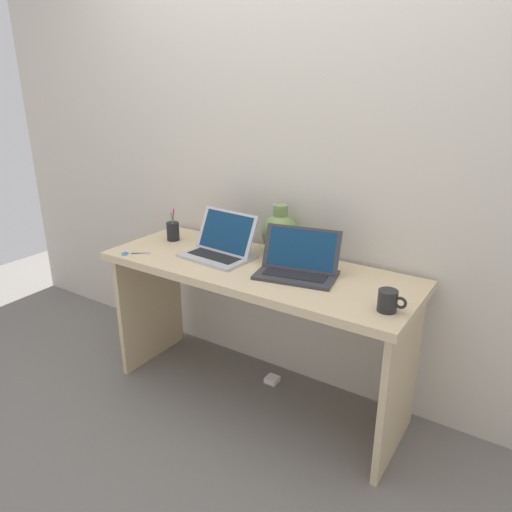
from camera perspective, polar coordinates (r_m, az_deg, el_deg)
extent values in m
plane|color=slate|center=(2.67, 0.00, -16.29)|extent=(6.00, 6.00, 0.00)
cube|color=beige|center=(2.46, 4.24, 11.02)|extent=(4.40, 0.04, 2.40)
cube|color=#D1B78C|center=(2.32, 0.00, -1.62)|extent=(1.56, 0.57, 0.04)
cube|color=#D1B78C|center=(2.91, -12.40, -5.46)|extent=(0.03, 0.49, 0.71)
cube|color=#D1B78C|center=(2.23, 16.76, -14.52)|extent=(0.03, 0.49, 0.71)
cube|color=#B2B2B7|center=(2.42, -4.67, -0.01)|extent=(0.36, 0.27, 0.01)
cube|color=black|center=(2.42, -4.68, 0.19)|extent=(0.29, 0.17, 0.00)
cube|color=#B2B2B7|center=(2.44, -3.57, 2.87)|extent=(0.35, 0.13, 0.21)
cube|color=navy|center=(2.44, -3.57, 2.87)|extent=(0.31, 0.11, 0.18)
cube|color=#333338|center=(2.19, 4.81, -2.27)|extent=(0.40, 0.29, 0.01)
cube|color=black|center=(2.18, 4.81, -2.05)|extent=(0.31, 0.19, 0.00)
cube|color=#333338|center=(2.22, 5.43, 0.84)|extent=(0.37, 0.15, 0.19)
cube|color=navy|center=(2.22, 5.43, 0.84)|extent=(0.32, 0.14, 0.17)
ellipsoid|color=#75934C|center=(2.46, 2.89, 2.69)|extent=(0.19, 0.19, 0.21)
cylinder|color=#75934C|center=(2.42, 2.94, 5.44)|extent=(0.08, 0.08, 0.06)
cylinder|color=black|center=(1.92, 15.41, -5.16)|extent=(0.08, 0.08, 0.09)
torus|color=black|center=(1.90, 16.85, -5.37)|extent=(0.05, 0.01, 0.05)
cylinder|color=black|center=(2.70, -9.88, 2.92)|extent=(0.07, 0.07, 0.10)
cylinder|color=#4CA566|center=(2.68, -9.93, 3.80)|extent=(0.02, 0.02, 0.14)
cylinder|color=#D83359|center=(2.70, -9.91, 4.08)|extent=(0.03, 0.02, 0.15)
cube|color=#B7B7BC|center=(2.54, -13.59, 0.32)|extent=(0.08, 0.08, 0.00)
cube|color=#B7B7BC|center=(2.53, -13.60, 0.29)|extent=(0.09, 0.07, 0.00)
torus|color=#338CBF|center=(2.54, -15.38, 0.26)|extent=(0.03, 0.04, 0.01)
torus|color=#338CBF|center=(2.55, -15.36, 0.32)|extent=(0.03, 0.03, 0.01)
cube|color=white|center=(2.77, 1.95, -14.52)|extent=(0.07, 0.07, 0.03)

